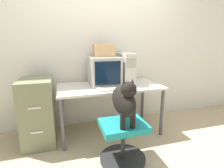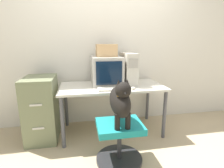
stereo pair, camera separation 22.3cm
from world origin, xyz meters
name	(u,v)px [view 2 (the right image)]	position (x,y,z in m)	size (l,w,h in m)	color
ground_plane	(117,144)	(0.00, 0.00, 0.00)	(12.00, 12.00, 0.00)	tan
wall_back	(107,44)	(0.00, 0.80, 1.30)	(8.00, 0.05, 2.60)	silver
desk	(112,91)	(0.00, 0.37, 0.65)	(1.48, 0.73, 0.72)	beige
crt_monitor	(107,70)	(-0.06, 0.48, 0.93)	(0.44, 0.48, 0.41)	#B7B2A8
pc_tower	(128,68)	(0.27, 0.47, 0.95)	(0.17, 0.50, 0.46)	beige
keyboard	(114,89)	(-0.02, 0.13, 0.74)	(0.41, 0.16, 0.03)	beige
computer_mouse	(133,88)	(0.24, 0.11, 0.74)	(0.06, 0.05, 0.03)	beige
office_chair	(119,141)	(-0.04, -0.33, 0.25)	(0.53, 0.53, 0.47)	#262628
dog	(120,100)	(-0.04, -0.35, 0.74)	(0.20, 0.52, 0.52)	black
filing_cabinet	(42,108)	(-0.99, 0.36, 0.44)	(0.40, 0.58, 0.88)	#6B7251
cardboard_box	(106,50)	(-0.06, 0.48, 1.22)	(0.29, 0.24, 0.18)	tan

